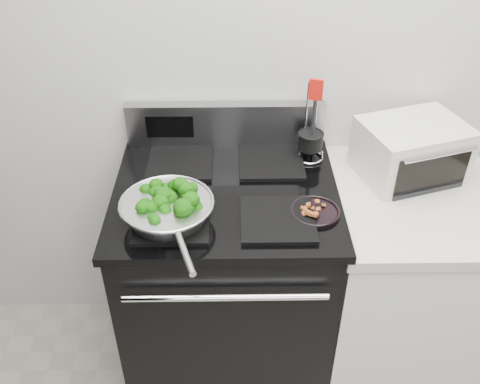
{
  "coord_description": "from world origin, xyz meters",
  "views": [
    {
      "loc": [
        -0.27,
        -0.1,
        2.05
      ],
      "look_at": [
        -0.25,
        1.36,
        0.98
      ],
      "focal_mm": 40.0,
      "sensor_mm": 36.0,
      "label": 1
    }
  ],
  "objects_px": {
    "gas_range": "(227,283)",
    "utensil_holder": "(310,145)",
    "bacon_plate": "(315,209)",
    "toaster_oven": "(411,150)",
    "skillet": "(167,209)"
  },
  "relations": [
    {
      "from": "gas_range",
      "to": "utensil_holder",
      "type": "bearing_deg",
      "value": 32.4
    },
    {
      "from": "bacon_plate",
      "to": "utensil_holder",
      "type": "xyz_separation_m",
      "value": [
        0.02,
        0.34,
        0.04
      ]
    },
    {
      "from": "toaster_oven",
      "to": "bacon_plate",
      "type": "bearing_deg",
      "value": -162.15
    },
    {
      "from": "toaster_oven",
      "to": "skillet",
      "type": "bearing_deg",
      "value": -178.17
    },
    {
      "from": "skillet",
      "to": "bacon_plate",
      "type": "distance_m",
      "value": 0.48
    },
    {
      "from": "gas_range",
      "to": "bacon_plate",
      "type": "height_order",
      "value": "gas_range"
    },
    {
      "from": "gas_range",
      "to": "bacon_plate",
      "type": "distance_m",
      "value": 0.58
    },
    {
      "from": "utensil_holder",
      "to": "skillet",
      "type": "bearing_deg",
      "value": -127.2
    },
    {
      "from": "skillet",
      "to": "utensil_holder",
      "type": "xyz_separation_m",
      "value": [
        0.5,
        0.37,
        0.01
      ]
    },
    {
      "from": "gas_range",
      "to": "utensil_holder",
      "type": "height_order",
      "value": "utensil_holder"
    },
    {
      "from": "skillet",
      "to": "toaster_oven",
      "type": "xyz_separation_m",
      "value": [
        0.86,
        0.31,
        0.02
      ]
    },
    {
      "from": "gas_range",
      "to": "skillet",
      "type": "bearing_deg",
      "value": -137.29
    },
    {
      "from": "toaster_oven",
      "to": "gas_range",
      "type": "bearing_deg",
      "value": 173.66
    },
    {
      "from": "gas_range",
      "to": "toaster_oven",
      "type": "distance_m",
      "value": 0.87
    },
    {
      "from": "gas_range",
      "to": "skillet",
      "type": "xyz_separation_m",
      "value": [
        -0.18,
        -0.17,
        0.51
      ]
    }
  ]
}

